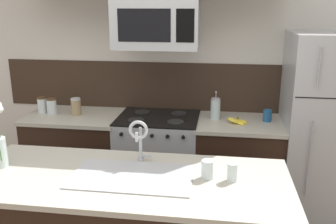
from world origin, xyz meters
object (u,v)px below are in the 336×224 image
at_px(sink_faucet, 139,135).
at_px(spare_glass, 232,172).
at_px(storage_jar_medium, 52,106).
at_px(french_press, 215,109).
at_px(drinking_glass, 207,169).
at_px(refrigerator, 331,130).
at_px(coffee_tin, 267,116).
at_px(storage_jar_short, 76,107).
at_px(stove_range, 158,162).
at_px(banana_bunch, 237,121).
at_px(storage_jar_tall, 42,105).
at_px(microwave, 157,24).

relative_size(sink_faucet, spare_glass, 2.65).
height_order(storage_jar_medium, sink_faucet, sink_faucet).
bearing_deg(french_press, drinking_glass, -90.85).
height_order(refrigerator, coffee_tin, refrigerator).
bearing_deg(drinking_glass, storage_jar_short, 137.79).
xyz_separation_m(refrigerator, storage_jar_short, (-2.37, -0.02, 0.13)).
relative_size(stove_range, coffee_tin, 8.45).
xyz_separation_m(stove_range, french_press, (0.53, 0.06, 0.55)).
distance_m(refrigerator, storage_jar_medium, 2.62).
distance_m(storage_jar_medium, banana_bunch, 1.79).
relative_size(storage_jar_medium, banana_bunch, 0.82).
xyz_separation_m(storage_jar_short, banana_bunch, (1.54, -0.06, -0.06)).
bearing_deg(coffee_tin, stove_range, -177.16).
bearing_deg(refrigerator, spare_glass, -126.16).
bearing_deg(drinking_glass, storage_jar_tall, 143.99).
height_order(microwave, french_press, microwave).
bearing_deg(banana_bunch, spare_glass, -93.53).
bearing_deg(microwave, coffee_tin, 4.03).
bearing_deg(banana_bunch, drinking_glass, -101.02).
relative_size(banana_bunch, spare_glass, 1.64).
bearing_deg(refrigerator, microwave, -178.50).
bearing_deg(storage_jar_short, storage_jar_tall, 176.04).
height_order(refrigerator, sink_faucet, refrigerator).
bearing_deg(banana_bunch, coffee_tin, 22.33).
bearing_deg(spare_glass, refrigerator, 53.84).
height_order(microwave, storage_jar_medium, microwave).
relative_size(stove_range, french_press, 3.48).
distance_m(storage_jar_medium, sink_faucet, 1.51).
bearing_deg(spare_glass, storage_jar_tall, 145.99).
height_order(french_press, drinking_glass, french_press).
bearing_deg(refrigerator, coffee_tin, 176.92).
relative_size(storage_jar_short, coffee_tin, 1.51).
bearing_deg(sink_faucet, storage_jar_medium, 136.97).
relative_size(stove_range, sink_faucet, 3.04).
bearing_deg(storage_jar_medium, microwave, -1.04).
bearing_deg(coffee_tin, storage_jar_tall, -179.27).
height_order(banana_bunch, spare_glass, spare_glass).
xyz_separation_m(microwave, storage_jar_short, (-0.81, 0.02, -0.78)).
height_order(stove_range, spare_glass, spare_glass).
bearing_deg(french_press, coffee_tin, -1.21).
bearing_deg(storage_jar_medium, sink_faucet, -43.03).
distance_m(banana_bunch, french_press, 0.25).
bearing_deg(refrigerator, storage_jar_medium, -179.52).
height_order(storage_jar_medium, french_press, french_press).
bearing_deg(storage_jar_short, storage_jar_medium, 179.78).
bearing_deg(coffee_tin, microwave, -175.97).
height_order(refrigerator, storage_jar_short, refrigerator).
bearing_deg(coffee_tin, drinking_glass, -111.55).
height_order(stove_range, storage_jar_short, storage_jar_short).
relative_size(refrigerator, spare_glass, 14.89).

